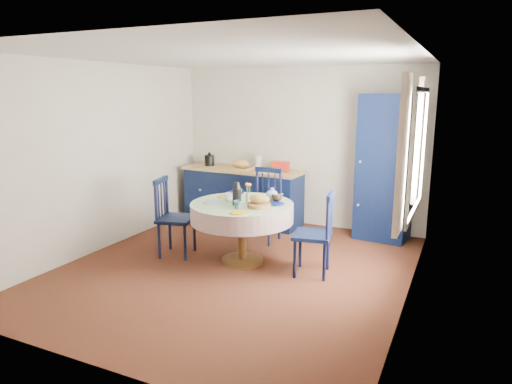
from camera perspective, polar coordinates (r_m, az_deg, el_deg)
floor at (r=5.64m, az=-2.70°, el=-9.59°), size 4.50×4.50×0.00m
ceiling at (r=5.25m, az=-2.99°, el=16.65°), size 4.50×4.50×0.00m
wall_back at (r=7.35m, az=5.42°, el=5.61°), size 4.00×0.02×2.50m
wall_left at (r=6.47m, az=-18.74°, el=4.10°), size 0.02×4.50×2.50m
wall_right at (r=4.72m, az=19.16°, el=1.22°), size 0.02×4.50×2.50m
window at (r=4.98m, az=19.23°, el=4.96°), size 0.10×1.74×1.45m
kitchen_counter at (r=7.49m, az=-1.65°, el=-0.34°), size 2.03×0.72×1.13m
pantry_cabinet at (r=6.79m, az=15.86°, el=2.89°), size 0.78×0.60×2.09m
dining_table at (r=5.65m, az=-1.68°, el=-2.60°), size 1.27×1.27×1.05m
chair_left at (r=6.06m, az=-10.32°, el=-3.03°), size 0.54×0.55×1.03m
chair_far at (r=6.56m, az=0.99°, el=-1.58°), size 0.48×0.46×1.04m
chair_right at (r=5.37m, az=7.52°, el=-5.12°), size 0.49×0.51×1.00m
mug_a at (r=5.71m, az=-3.39°, el=-0.67°), size 0.13×0.13×0.10m
mug_b at (r=5.33m, az=-2.29°, el=-1.61°), size 0.11×0.11×0.10m
mug_c at (r=5.70m, az=2.61°, el=-0.69°), size 0.13×0.13×0.10m
mug_d at (r=5.97m, az=-2.23°, el=-0.11°), size 0.10×0.10×0.09m
cobalt_bowl at (r=5.99m, az=-2.68°, el=-0.28°), size 0.22×0.22×0.06m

